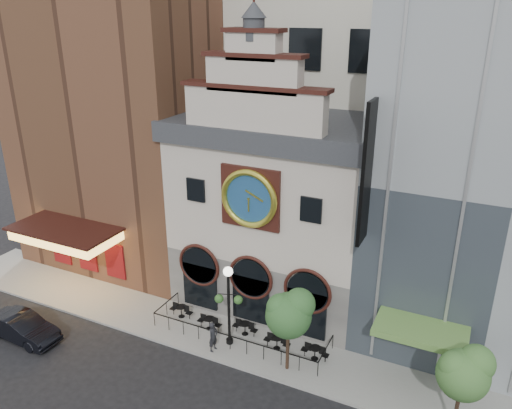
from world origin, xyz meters
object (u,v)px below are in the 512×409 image
object	(u,v)px
pedestrian	(213,337)
bistro_0	(181,310)
tree_left	(290,312)
bistro_3	(277,342)
bistro_4	(315,352)
bistro_1	(209,322)
tree_right	(465,371)
lamppost	(229,297)
car_left	(22,327)
bistro_2	(245,328)

from	to	relation	value
pedestrian	bistro_0	bearing A→B (deg)	67.78
tree_left	pedestrian	bearing A→B (deg)	-174.65
bistro_3	bistro_4	world-z (taller)	same
bistro_0	bistro_1	size ratio (longest dim) A/B	1.00
tree_right	lamppost	bearing A→B (deg)	174.28
bistro_0	bistro_1	xyz separation A→B (m)	(2.28, -0.35, 0.00)
bistro_1	bistro_3	bearing A→B (deg)	0.63
lamppost	tree_right	size ratio (longest dim) A/B	1.08
lamppost	tree_left	size ratio (longest dim) A/B	1.03
lamppost	bistro_4	bearing A→B (deg)	-10.45
pedestrian	tree_right	distance (m)	13.28
bistro_0	pedestrian	size ratio (longest dim) A/B	0.86
car_left	tree_left	world-z (taller)	tree_left
bistro_3	bistro_1	bearing A→B (deg)	-179.37
bistro_2	lamppost	size ratio (longest dim) A/B	0.31
bistro_4	tree_left	bearing A→B (deg)	-128.28
bistro_2	bistro_4	bearing A→B (deg)	-4.40
pedestrian	bistro_1	bearing A→B (deg)	44.26
bistro_1	bistro_4	size ratio (longest dim) A/B	1.00
car_left	lamppost	bearing A→B (deg)	-65.38
bistro_1	pedestrian	distance (m)	2.10
bistro_0	tree_left	size ratio (longest dim) A/B	0.32
pedestrian	car_left	bearing A→B (deg)	116.66
bistro_4	tree_right	bearing A→B (deg)	-15.22
lamppost	tree_right	xyz separation A→B (m)	(12.51, -1.25, 0.31)
bistro_2	tree_right	distance (m)	12.67
car_left	tree_left	size ratio (longest dim) A/B	0.99
lamppost	tree_left	world-z (taller)	lamppost
bistro_2	tree_right	world-z (taller)	tree_right
bistro_1	tree_left	distance (m)	6.59
bistro_4	pedestrian	world-z (taller)	pedestrian
pedestrian	tree_left	size ratio (longest dim) A/B	0.37
bistro_2	bistro_3	xyz separation A→B (m)	(2.27, -0.42, 0.00)
bistro_3	lamppost	world-z (taller)	lamppost
bistro_1	lamppost	bearing A→B (deg)	-21.01
bistro_2	bistro_4	distance (m)	4.56
tree_right	pedestrian	bearing A→B (deg)	178.74
bistro_3	bistro_0	bearing A→B (deg)	177.45
bistro_0	tree_left	world-z (taller)	tree_left
bistro_0	tree_left	distance (m)	8.69
bistro_1	bistro_2	distance (m)	2.24
bistro_3	tree_left	distance (m)	3.58
bistro_1	lamppost	distance (m)	3.25
car_left	bistro_4	bearing A→B (deg)	-69.33
bistro_1	bistro_3	distance (m)	4.46
bistro_0	tree_right	xyz separation A→B (m)	(16.55, -2.28, 2.95)
bistro_2	bistro_3	size ratio (longest dim) A/B	1.00
bistro_1	bistro_3	size ratio (longest dim) A/B	1.00
bistro_0	car_left	xyz separation A→B (m)	(-7.36, -5.80, 0.18)
bistro_0	bistro_1	bearing A→B (deg)	-8.71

